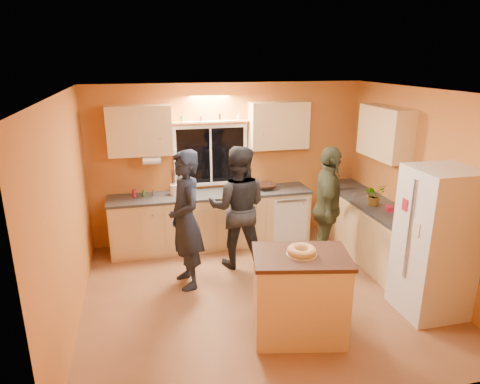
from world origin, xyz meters
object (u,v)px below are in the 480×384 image
object	(u,v)px
refrigerator	(436,243)
person_center	(238,207)
island	(300,295)
person_right	(327,208)
person_left	(186,220)

from	to	relation	value
refrigerator	person_center	world-z (taller)	person_center
island	person_center	distance (m)	1.89
person_right	island	bearing A→B (deg)	169.27
refrigerator	island	world-z (taller)	refrigerator
person_left	refrigerator	bearing A→B (deg)	53.39
refrigerator	person_left	distance (m)	3.08
refrigerator	person_right	distance (m)	1.59
refrigerator	island	bearing A→B (deg)	-176.78
person_left	island	bearing A→B (deg)	25.78
refrigerator	person_right	xyz separation A→B (m)	(-0.73, 1.42, -0.00)
island	refrigerator	bearing A→B (deg)	15.17
person_left	person_center	xyz separation A→B (m)	(0.80, 0.42, -0.03)
person_center	person_right	distance (m)	1.30
refrigerator	person_right	bearing A→B (deg)	117.07
island	person_center	xyz separation A→B (m)	(-0.27, 1.83, 0.40)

